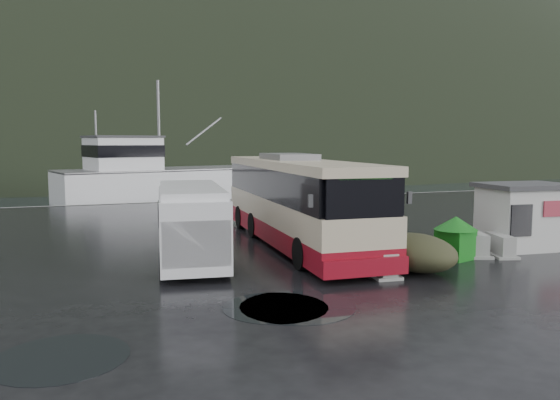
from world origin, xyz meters
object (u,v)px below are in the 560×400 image
object	(u,v)px
waste_bin_right	(455,259)
ticket_kiosk	(522,248)
waste_bin_left	(336,261)
fishing_trawler	(194,191)
jersey_barrier_b	(500,256)
jersey_barrier_a	(381,275)
coach_bus	(296,244)
dome_tent	(415,271)
jersey_barrier_c	(475,255)
white_van	(191,262)

from	to	relation	value
waste_bin_right	ticket_kiosk	xyz separation A→B (m)	(3.71, 0.75, 0.00)
waste_bin_left	ticket_kiosk	xyz separation A→B (m)	(7.81, -0.38, 0.00)
fishing_trawler	jersey_barrier_b	bearing A→B (deg)	-94.25
jersey_barrier_a	jersey_barrier_b	bearing A→B (deg)	11.14
coach_bus	jersey_barrier_b	distance (m)	7.66
ticket_kiosk	jersey_barrier_a	bearing A→B (deg)	-160.34
dome_tent	jersey_barrier_b	size ratio (longest dim) A/B	1.94
waste_bin_left	jersey_barrier_c	bearing A→B (deg)	-9.19
white_van	fishing_trawler	size ratio (longest dim) A/B	0.24
waste_bin_left	ticket_kiosk	world-z (taller)	ticket_kiosk
coach_bus	jersey_barrier_a	bearing A→B (deg)	-81.01
waste_bin_left	waste_bin_right	world-z (taller)	waste_bin_right
fishing_trawler	ticket_kiosk	bearing A→B (deg)	-90.56
waste_bin_right	dome_tent	distance (m)	2.55
ticket_kiosk	jersey_barrier_a	size ratio (longest dim) A/B	2.02
waste_bin_left	jersey_barrier_c	size ratio (longest dim) A/B	0.77
coach_bus	jersey_barrier_c	distance (m)	6.81
jersey_barrier_a	waste_bin_right	bearing A→B (deg)	18.10
coach_bus	jersey_barrier_a	world-z (taller)	coach_bus
ticket_kiosk	waste_bin_left	bearing A→B (deg)	-177.92
white_van	jersey_barrier_c	bearing A→B (deg)	-5.67
coach_bus	waste_bin_left	bearing A→B (deg)	-83.91
white_van	jersey_barrier_b	bearing A→B (deg)	-6.76
coach_bus	dome_tent	world-z (taller)	coach_bus
dome_tent	ticket_kiosk	bearing A→B (deg)	16.56
waste_bin_right	fishing_trawler	xyz separation A→B (m)	(-3.52, 30.25, 0.00)
waste_bin_left	ticket_kiosk	bearing A→B (deg)	-2.80
white_van	jersey_barrier_c	world-z (taller)	white_van
waste_bin_right	waste_bin_left	bearing A→B (deg)	164.56
white_van	jersey_barrier_c	distance (m)	10.24
waste_bin_right	ticket_kiosk	world-z (taller)	ticket_kiosk
dome_tent	waste_bin_right	bearing A→B (deg)	24.29
waste_bin_left	fishing_trawler	distance (m)	29.12
ticket_kiosk	jersey_barrier_c	world-z (taller)	ticket_kiosk
waste_bin_left	jersey_barrier_a	xyz separation A→B (m)	(0.41, -2.33, 0.00)
jersey_barrier_a	jersey_barrier_b	xyz separation A→B (m)	(5.56, 1.09, 0.00)
white_van	jersey_barrier_a	size ratio (longest dim) A/B	3.97
waste_bin_right	fishing_trawler	world-z (taller)	fishing_trawler
white_van	dome_tent	xyz separation A→B (m)	(6.55, -3.64, 0.00)
coach_bus	waste_bin_left	size ratio (longest dim) A/B	9.96
ticket_kiosk	jersey_barrier_b	world-z (taller)	ticket_kiosk
jersey_barrier_a	dome_tent	bearing A→B (deg)	6.52
jersey_barrier_c	jersey_barrier_b	bearing A→B (deg)	-27.19
waste_bin_left	fishing_trawler	size ratio (longest dim) A/B	0.05
fishing_trawler	dome_tent	bearing A→B (deg)	-102.15
jersey_barrier_b	ticket_kiosk	bearing A→B (deg)	24.99
waste_bin_right	jersey_barrier_b	distance (m)	1.88
waste_bin_left	coach_bus	bearing A→B (deg)	93.02
ticket_kiosk	jersey_barrier_b	size ratio (longest dim) A/B	2.07
waste_bin_left	jersey_barrier_a	world-z (taller)	waste_bin_left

